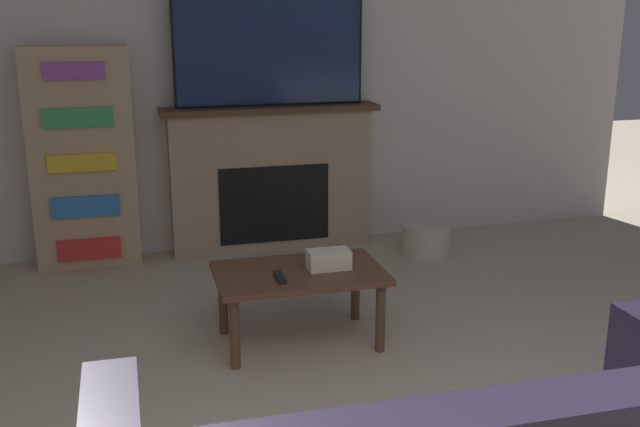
{
  "coord_description": "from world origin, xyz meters",
  "views": [
    {
      "loc": [
        -0.98,
        -0.99,
        1.72
      ],
      "look_at": [
        -0.02,
        2.63,
        0.68
      ],
      "focal_mm": 42.0,
      "sensor_mm": 36.0,
      "label": 1
    }
  ],
  "objects_px": {
    "tv": "(269,48)",
    "coffee_table": "(299,281)",
    "bookshelf": "(83,159)",
    "fireplace": "(271,178)",
    "storage_basket": "(426,240)"
  },
  "relations": [
    {
      "from": "fireplace",
      "to": "tv",
      "type": "height_order",
      "value": "tv"
    },
    {
      "from": "coffee_table",
      "to": "storage_basket",
      "type": "bearing_deg",
      "value": 44.13
    },
    {
      "from": "fireplace",
      "to": "storage_basket",
      "type": "xyz_separation_m",
      "value": [
        1.02,
        -0.46,
        -0.41
      ]
    },
    {
      "from": "fireplace",
      "to": "storage_basket",
      "type": "height_order",
      "value": "fireplace"
    },
    {
      "from": "tv",
      "to": "coffee_table",
      "type": "height_order",
      "value": "tv"
    },
    {
      "from": "fireplace",
      "to": "bookshelf",
      "type": "bearing_deg",
      "value": -179.04
    },
    {
      "from": "tv",
      "to": "bookshelf",
      "type": "height_order",
      "value": "tv"
    },
    {
      "from": "bookshelf",
      "to": "fireplace",
      "type": "bearing_deg",
      "value": 0.96
    },
    {
      "from": "tv",
      "to": "coffee_table",
      "type": "relative_size",
      "value": 1.52
    },
    {
      "from": "bookshelf",
      "to": "coffee_table",
      "type": "bearing_deg",
      "value": -55.32
    },
    {
      "from": "bookshelf",
      "to": "tv",
      "type": "bearing_deg",
      "value": 0.07
    },
    {
      "from": "coffee_table",
      "to": "fireplace",
      "type": "bearing_deg",
      "value": 83.79
    },
    {
      "from": "coffee_table",
      "to": "bookshelf",
      "type": "relative_size",
      "value": 0.59
    },
    {
      "from": "fireplace",
      "to": "coffee_table",
      "type": "xyz_separation_m",
      "value": [
        -0.18,
        -1.62,
        -0.18
      ]
    },
    {
      "from": "bookshelf",
      "to": "storage_basket",
      "type": "relative_size",
      "value": 4.23
    }
  ]
}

